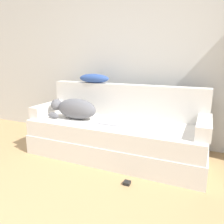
{
  "coord_description": "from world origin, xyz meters",
  "views": [
    {
      "loc": [
        1.23,
        -0.56,
        1.23
      ],
      "look_at": [
        0.21,
        1.76,
        0.61
      ],
      "focal_mm": 35.0,
      "sensor_mm": 36.0,
      "label": 1
    }
  ],
  "objects_px": {
    "dog": "(74,109)",
    "throw_pillow": "(94,78)",
    "couch": "(115,139)",
    "power_adapter": "(127,183)",
    "laptop": "(114,123)"
  },
  "relations": [
    {
      "from": "throw_pillow",
      "to": "power_adapter",
      "type": "height_order",
      "value": "throw_pillow"
    },
    {
      "from": "couch",
      "to": "power_adapter",
      "type": "xyz_separation_m",
      "value": [
        0.37,
        -0.56,
        -0.21
      ]
    },
    {
      "from": "throw_pillow",
      "to": "power_adapter",
      "type": "distance_m",
      "value": 1.54
    },
    {
      "from": "couch",
      "to": "laptop",
      "type": "height_order",
      "value": "laptop"
    },
    {
      "from": "couch",
      "to": "power_adapter",
      "type": "relative_size",
      "value": 31.95
    },
    {
      "from": "dog",
      "to": "laptop",
      "type": "distance_m",
      "value": 0.58
    },
    {
      "from": "laptop",
      "to": "dog",
      "type": "bearing_deg",
      "value": -179.56
    },
    {
      "from": "dog",
      "to": "throw_pillow",
      "type": "bearing_deg",
      "value": 76.83
    },
    {
      "from": "dog",
      "to": "throw_pillow",
      "type": "height_order",
      "value": "throw_pillow"
    },
    {
      "from": "couch",
      "to": "power_adapter",
      "type": "bearing_deg",
      "value": -56.75
    },
    {
      "from": "power_adapter",
      "to": "dog",
      "type": "bearing_deg",
      "value": 151.78
    },
    {
      "from": "dog",
      "to": "throw_pillow",
      "type": "relative_size",
      "value": 1.47
    },
    {
      "from": "couch",
      "to": "throw_pillow",
      "type": "height_order",
      "value": "throw_pillow"
    },
    {
      "from": "couch",
      "to": "dog",
      "type": "distance_m",
      "value": 0.67
    },
    {
      "from": "couch",
      "to": "throw_pillow",
      "type": "bearing_deg",
      "value": 145.08
    }
  ]
}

